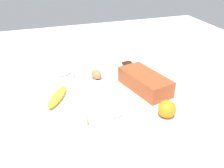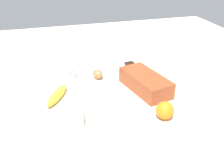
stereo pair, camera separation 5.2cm
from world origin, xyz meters
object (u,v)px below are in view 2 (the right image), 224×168
sugar_bowl (109,114)px  orange_fruit (165,110)px  loaf_pan (145,82)px  butter_block (74,115)px  egg_near_butter (98,74)px  chocolate_plate (131,67)px  flour_bowl (63,73)px  banana (57,95)px

sugar_bowl → orange_fruit: 0.23m
loaf_pan → butter_block: (0.16, -0.37, -0.01)m
egg_near_butter → chocolate_plate: 0.22m
butter_block → chocolate_plate: 0.56m
sugar_bowl → orange_fruit: bearing=78.5°
sugar_bowl → egg_near_butter: bearing=174.3°
loaf_pan → chocolate_plate: (-0.25, 0.02, -0.03)m
chocolate_plate → loaf_pan: bearing=-3.5°
flour_bowl → sugar_bowl: same height
loaf_pan → orange_fruit: bearing=-16.1°
loaf_pan → banana: 0.42m
banana → chocolate_plate: bearing=117.4°
chocolate_plate → butter_block: bearing=-42.9°
orange_fruit → chocolate_plate: size_ratio=0.57×
loaf_pan → chocolate_plate: loaf_pan is taller
sugar_bowl → banana: bearing=-139.2°
loaf_pan → orange_fruit: loaf_pan is taller
egg_near_butter → butter_block: bearing=-26.6°
flour_bowl → egg_near_butter: 0.19m
sugar_bowl → loaf_pan: bearing=129.7°
butter_block → egg_near_butter: bearing=153.4°
butter_block → loaf_pan: bearing=113.7°
loaf_pan → sugar_bowl: (0.19, -0.23, -0.01)m
butter_block → sugar_bowl: bearing=76.9°
banana → orange_fruit: 0.49m
loaf_pan → flour_bowl: 0.44m
loaf_pan → butter_block: loaf_pan is taller
egg_near_butter → sugar_bowl: bearing=-5.7°
banana → flour_bowl: bearing=167.3°
loaf_pan → flour_bowl: (-0.24, -0.37, -0.01)m
sugar_bowl → chocolate_plate: (-0.44, 0.25, -0.02)m
butter_block → egg_near_butter: 0.38m
flour_bowl → egg_near_butter: (0.05, 0.18, -0.01)m
loaf_pan → banana: loaf_pan is taller
banana → egg_near_butter: 0.27m
sugar_bowl → egg_near_butter: 0.38m
banana → orange_fruit: orange_fruit is taller
flour_bowl → sugar_bowl: size_ratio=1.08×
flour_bowl → banana: flour_bowl is taller
sugar_bowl → chocolate_plate: size_ratio=1.01×
orange_fruit → egg_near_butter: bearing=-156.4°
egg_near_butter → chocolate_plate: size_ratio=0.52×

